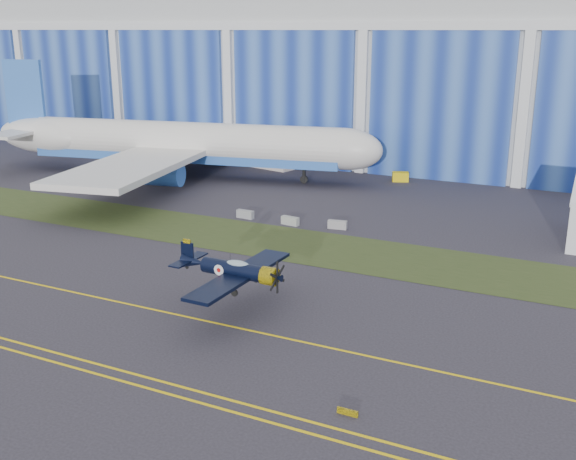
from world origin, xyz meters
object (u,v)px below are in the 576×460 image
at_px(shipping_container, 272,159).
at_px(warbird, 234,270).
at_px(tug, 400,177).
at_px(jetliner, 183,98).

bearing_deg(shipping_container, warbird, -52.41).
distance_m(shipping_container, tug, 20.08).
bearing_deg(warbird, jetliner, 129.73).
distance_m(warbird, tug, 48.76).
distance_m(jetliner, shipping_container, 16.43).
xyz_separation_m(warbird, jetliner, (-30.69, 38.42, 7.64)).
xyz_separation_m(jetliner, tug, (28.46, 10.22, -10.31)).
distance_m(jetliner, tug, 31.95).
xyz_separation_m(warbird, shipping_container, (-22.30, 48.88, -1.86)).
height_order(shipping_container, tug, shipping_container).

